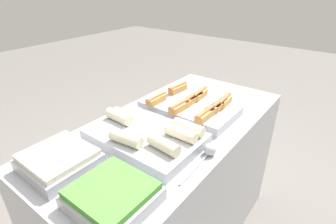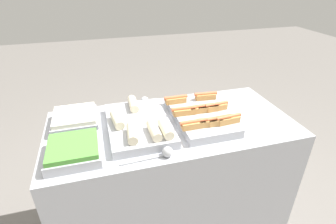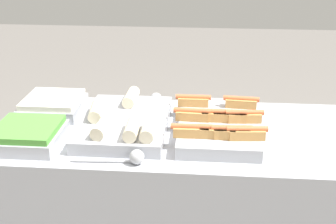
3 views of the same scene
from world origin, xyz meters
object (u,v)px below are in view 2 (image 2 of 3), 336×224
Objects in this scene: tray_hotdogs at (201,114)px; serving_spoon_near at (164,153)px; tray_wraps at (139,124)px; tray_side_back at (75,119)px; serving_spoon_far at (142,101)px; tray_side_front at (74,150)px.

serving_spoon_near is at bearing -137.15° from tray_hotdogs.
tray_side_back is (-0.34, 0.15, 0.00)m from tray_wraps.
tray_side_back is at bearing 134.20° from serving_spoon_near.
tray_wraps is at bearing -179.49° from tray_hotdogs.
tray_wraps reaches higher than tray_side_back.
tray_hotdogs reaches higher than serving_spoon_far.
tray_side_back is 0.45m from serving_spoon_far.
tray_wraps is 1.96× the size of tray_side_back.
tray_hotdogs reaches higher than tray_side_back.
tray_side_front is 1.00× the size of tray_side_back.
tray_hotdogs is 1.90× the size of serving_spoon_far.
serving_spoon_near is at bearing -16.33° from tray_side_front.
tray_hotdogs is 1.97× the size of tray_side_back.
serving_spoon_far is at bearing 18.92° from tray_side_back.
tray_wraps is 0.38m from tray_side_back.
tray_side_back is (0.00, 0.31, 0.00)m from tray_side_front.
tray_wraps is 1.96× the size of serving_spoon_near.
serving_spoon_far is (0.08, 0.30, -0.01)m from tray_wraps.
serving_spoon_near is (-0.30, -0.28, -0.01)m from tray_hotdogs.
serving_spoon_far is at bearing 75.49° from tray_wraps.
tray_wraps is 1.96× the size of tray_side_front.
tray_wraps is at bearing 105.01° from serving_spoon_near.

